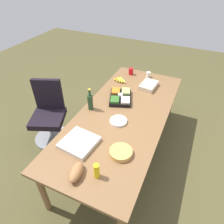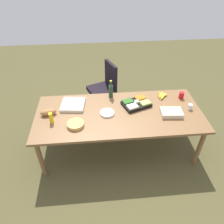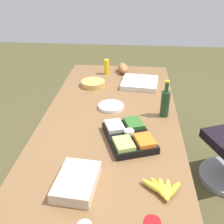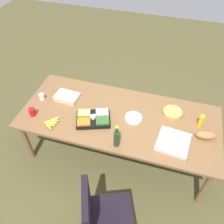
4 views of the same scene
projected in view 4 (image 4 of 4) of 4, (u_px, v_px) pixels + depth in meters
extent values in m
plane|color=brown|center=(118.00, 150.00, 3.57)|extent=(10.00, 10.00, 0.00)
cube|color=brown|center=(119.00, 117.00, 3.04)|extent=(2.56, 1.11, 0.04)
cylinder|color=brown|center=(27.00, 142.00, 3.24)|extent=(0.07, 0.07, 0.72)
cylinder|color=brown|center=(205.00, 188.00, 2.76)|extent=(0.07, 0.07, 0.72)
cylinder|color=brown|center=(57.00, 98.00, 3.86)|extent=(0.07, 0.07, 0.72)
cylinder|color=brown|center=(206.00, 130.00, 3.39)|extent=(0.07, 0.07, 0.72)
cylinder|color=gray|center=(110.00, 224.00, 2.58)|extent=(0.06, 0.06, 0.39)
cube|color=black|center=(110.00, 218.00, 2.44)|extent=(0.63, 0.63, 0.09)
cube|color=black|center=(87.00, 208.00, 2.21)|extent=(0.22, 0.42, 0.51)
cube|color=black|center=(93.00, 119.00, 2.96)|extent=(0.50, 0.43, 0.05)
cube|color=orange|center=(84.00, 122.00, 2.87)|extent=(0.19, 0.17, 0.03)
cube|color=#316525|center=(102.00, 121.00, 2.88)|extent=(0.19, 0.17, 0.03)
cube|color=#A6CB60|center=(84.00, 113.00, 2.98)|extent=(0.19, 0.17, 0.03)
cube|color=beige|center=(102.00, 112.00, 2.98)|extent=(0.19, 0.17, 0.03)
cylinder|color=white|center=(93.00, 117.00, 2.93)|extent=(0.09, 0.09, 0.04)
ellipsoid|color=#A66D3F|center=(206.00, 135.00, 2.74)|extent=(0.26, 0.15, 0.10)
cylinder|color=yellow|center=(201.00, 121.00, 2.86)|extent=(0.07, 0.07, 0.17)
cylinder|color=#203E23|center=(117.00, 139.00, 2.63)|extent=(0.09, 0.09, 0.22)
cylinder|color=#203E23|center=(117.00, 130.00, 2.53)|extent=(0.04, 0.04, 0.08)
cylinder|color=gold|center=(117.00, 127.00, 2.49)|extent=(0.04, 0.04, 0.01)
cylinder|color=white|center=(133.00, 118.00, 2.98)|extent=(0.24, 0.24, 0.03)
cube|color=beige|center=(67.00, 97.00, 3.23)|extent=(0.34, 0.25, 0.07)
cylinder|color=white|center=(42.00, 97.00, 3.22)|extent=(0.08, 0.08, 0.09)
cube|color=silver|center=(173.00, 142.00, 2.71)|extent=(0.40, 0.40, 0.05)
cylinder|color=red|center=(32.00, 112.00, 3.00)|extent=(0.09, 0.09, 0.11)
ellipsoid|color=yellow|center=(48.00, 125.00, 2.88)|extent=(0.16, 0.13, 0.04)
ellipsoid|color=yellow|center=(49.00, 124.00, 2.90)|extent=(0.17, 0.05, 0.04)
ellipsoid|color=yellow|center=(51.00, 123.00, 2.92)|extent=(0.17, 0.07, 0.04)
ellipsoid|color=yellow|center=(52.00, 121.00, 2.93)|extent=(0.17, 0.10, 0.04)
ellipsoid|color=yellow|center=(54.00, 120.00, 2.95)|extent=(0.14, 0.15, 0.04)
cylinder|color=tan|center=(172.00, 113.00, 3.04)|extent=(0.31, 0.31, 0.05)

